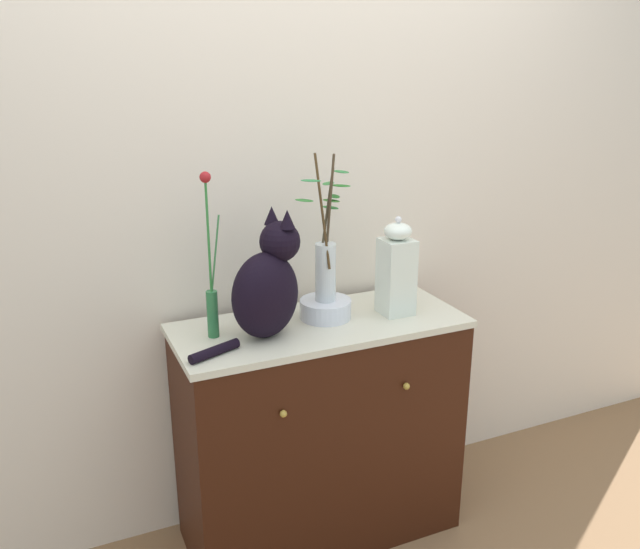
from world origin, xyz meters
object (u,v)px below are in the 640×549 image
object	(u,v)px
bowl_porcelain	(325,309)
vase_glass_clear	(326,261)
sideboard	(320,431)
cat_sitting	(267,285)
vase_slim_green	(211,288)
jar_lidded_porcelain	(396,270)

from	to	relation	value
bowl_porcelain	vase_glass_clear	bearing A→B (deg)	48.19
bowl_porcelain	sideboard	bearing A→B (deg)	-136.75
sideboard	cat_sitting	distance (m)	0.66
sideboard	cat_sitting	bearing A→B (deg)	-170.91
vase_glass_clear	vase_slim_green	bearing A→B (deg)	-179.56
cat_sitting	jar_lidded_porcelain	xyz separation A→B (m)	(0.50, 0.01, -0.01)
cat_sitting	vase_slim_green	size ratio (longest dim) A/B	0.79
cat_sitting	bowl_porcelain	xyz separation A→B (m)	(0.24, 0.07, -0.15)
sideboard	vase_slim_green	bearing A→B (deg)	174.90
sideboard	vase_glass_clear	xyz separation A→B (m)	(0.04, 0.04, 0.66)
sideboard	jar_lidded_porcelain	distance (m)	0.68
cat_sitting	vase_slim_green	bearing A→B (deg)	158.88
jar_lidded_porcelain	vase_glass_clear	bearing A→B (deg)	165.56
vase_slim_green	bowl_porcelain	size ratio (longest dim) A/B	3.00
cat_sitting	bowl_porcelain	bearing A→B (deg)	15.65
sideboard	cat_sitting	world-z (taller)	cat_sitting
bowl_porcelain	vase_slim_green	bearing A→B (deg)	-179.80
cat_sitting	jar_lidded_porcelain	size ratio (longest dim) A/B	1.21
sideboard	cat_sitting	size ratio (longest dim) A/B	2.36
vase_glass_clear	jar_lidded_porcelain	distance (m)	0.26
sideboard	vase_slim_green	xyz separation A→B (m)	(-0.38, 0.03, 0.62)
cat_sitting	sideboard	bearing A→B (deg)	9.09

